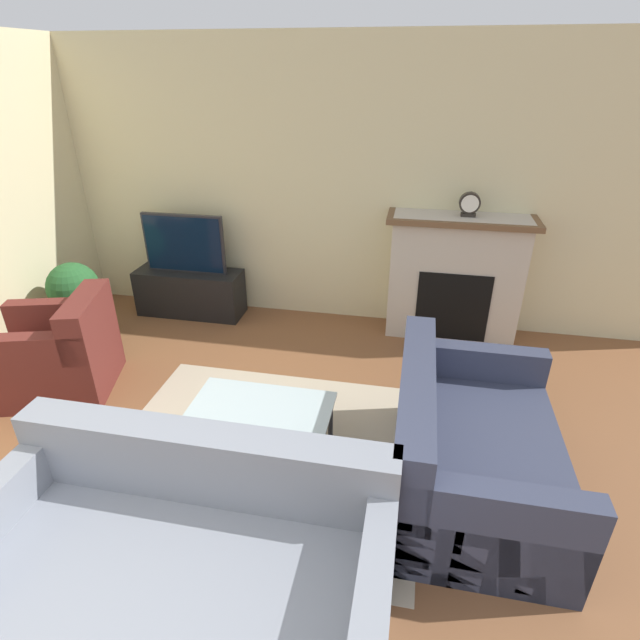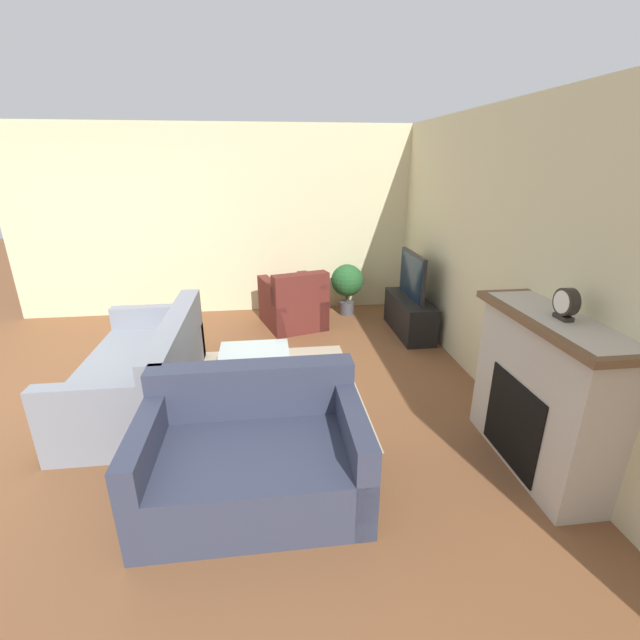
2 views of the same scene
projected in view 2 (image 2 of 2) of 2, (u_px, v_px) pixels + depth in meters
ground_plane at (59, 395)px, 4.28m from camera, size 20.00×20.00×0.00m
wall_back at (484, 250)px, 4.31m from camera, size 7.81×0.06×2.70m
wall_left at (266, 222)px, 6.32m from camera, size 0.06×7.27×2.70m
area_rug at (264, 393)px, 4.30m from camera, size 2.15×1.91×0.00m
fireplace at (543, 391)px, 3.10m from camera, size 1.34×0.45×1.20m
tv_stand at (409, 315)px, 5.76m from camera, size 1.12×0.38×0.49m
tv at (412, 276)px, 5.57m from camera, size 0.86×0.06×0.61m
couch_sectional at (144, 373)px, 4.11m from camera, size 1.97×0.98×0.82m
couch_loveseat at (254, 456)px, 2.95m from camera, size 0.99×1.49×0.82m
armchair_by_window at (294, 305)px, 5.98m from camera, size 1.04×0.96×0.82m
coffee_table at (254, 362)px, 4.17m from camera, size 0.95×0.71×0.38m
potted_plant at (347, 283)px, 6.37m from camera, size 0.48×0.48×0.77m
mantel_clock at (566, 303)px, 2.82m from camera, size 0.19×0.07×0.22m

